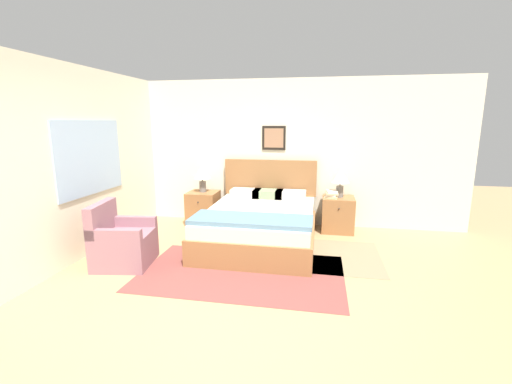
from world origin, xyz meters
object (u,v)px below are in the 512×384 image
object	(u,v)px
nightstand_near_window	(203,208)
table_lamp_by_door	(340,178)
nightstand_by_door	(338,214)
bed	(260,223)
table_lamp_near_window	(202,174)
armchair	(122,243)

from	to	relation	value
nightstand_near_window	table_lamp_by_door	bearing A→B (deg)	0.11
nightstand_by_door	nightstand_near_window	bearing A→B (deg)	180.00
nightstand_near_window	nightstand_by_door	xyz separation A→B (m)	(2.42, 0.00, 0.00)
bed	nightstand_by_door	xyz separation A→B (m)	(1.21, 0.80, -0.01)
nightstand_by_door	table_lamp_near_window	bearing A→B (deg)	179.89
bed	armchair	size ratio (longest dim) A/B	2.60
bed	armchair	world-z (taller)	bed
armchair	table_lamp_near_window	bearing A→B (deg)	158.59
nightstand_by_door	table_lamp_by_door	distance (m)	0.64
bed	table_lamp_by_door	distance (m)	1.60
bed	nightstand_near_window	bearing A→B (deg)	146.46
armchair	nightstand_by_door	xyz separation A→B (m)	(2.86, 1.97, 0.01)
armchair	nightstand_by_door	size ratio (longest dim) A/B	1.40
bed	nightstand_near_window	world-z (taller)	bed
armchair	table_lamp_by_door	distance (m)	3.54
armchair	nightstand_near_window	world-z (taller)	armchair
armchair	table_lamp_near_window	xyz separation A→B (m)	(0.44, 1.97, 0.64)
armchair	nightstand_by_door	bearing A→B (deg)	115.63
bed	armchair	distance (m)	2.02
bed	table_lamp_near_window	distance (m)	1.59
nightstand_near_window	table_lamp_by_door	world-z (taller)	table_lamp_by_door
table_lamp_near_window	table_lamp_by_door	world-z (taller)	same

